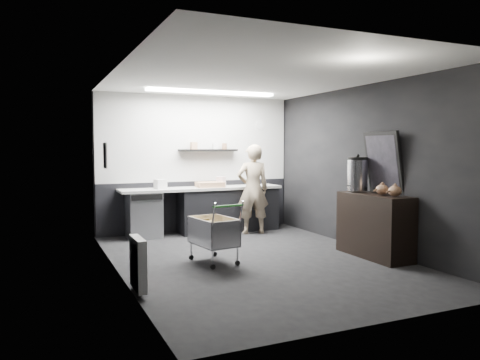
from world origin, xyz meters
name	(u,v)px	position (x,y,z in m)	size (l,w,h in m)	color
floor	(256,260)	(0.00, 0.00, 0.00)	(5.50, 5.50, 0.00)	black
ceiling	(257,77)	(0.00, 0.00, 2.70)	(5.50, 5.50, 0.00)	white
wall_back	(197,164)	(0.00, 2.75, 1.35)	(5.50, 5.50, 0.00)	black
wall_front	(385,182)	(0.00, -2.75, 1.35)	(5.50, 5.50, 0.00)	black
wall_left	(118,173)	(-2.00, 0.00, 1.35)	(5.50, 5.50, 0.00)	black
wall_right	(366,167)	(2.00, 0.00, 1.35)	(5.50, 5.50, 0.00)	black
kitchen_wall_panel	(197,139)	(0.00, 2.73, 1.85)	(3.95, 0.02, 1.70)	beige
dado_panel	(197,206)	(0.00, 2.73, 0.50)	(3.95, 0.02, 1.00)	black
floating_shelf	(208,150)	(0.20, 2.62, 1.62)	(1.20, 0.22, 0.04)	black
wall_clock	(260,125)	(1.40, 2.72, 2.15)	(0.20, 0.20, 0.03)	silver
poster	(105,155)	(-1.98, 1.30, 1.55)	(0.02, 0.30, 0.40)	silver
poster_red_band	(105,151)	(-1.98, 1.30, 1.62)	(0.01, 0.22, 0.10)	red
radiator	(138,264)	(-1.94, -0.90, 0.35)	(0.10, 0.50, 0.60)	silver
ceiling_strip	(212,92)	(0.00, 1.85, 2.67)	(2.40, 0.20, 0.04)	white
prep_counter	(209,209)	(0.14, 2.42, 0.46)	(3.20, 0.61, 0.90)	black
person	(253,189)	(0.88, 1.97, 0.87)	(0.63, 0.41, 1.73)	beige
shopping_cart	(213,234)	(-0.64, 0.11, 0.42)	(0.59, 0.88, 0.89)	silver
sideboard	(374,217)	(1.75, -0.51, 0.61)	(0.55, 1.28, 1.92)	black
fire_extinguisher	(141,265)	(-1.85, -0.60, 0.25)	(0.16, 0.16, 0.51)	#AB0B25
cardboard_box	(210,185)	(0.14, 2.37, 0.95)	(0.51, 0.39, 0.10)	#AA7E5A
pink_tub	(221,182)	(0.39, 2.42, 1.00)	(0.20, 0.20, 0.20)	beige
white_container	(160,184)	(-0.84, 2.37, 0.99)	(0.20, 0.16, 0.18)	silver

